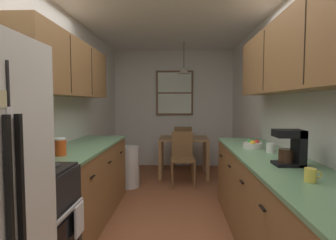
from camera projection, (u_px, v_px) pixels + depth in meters
The scene contains 24 objects.
ground_plane at pixel (169, 213), 3.42m from camera, with size 12.00×12.00×0.00m, color brown.
wall_left at pixel (62, 113), 3.39m from camera, with size 0.10×9.00×2.55m, color silver.
wall_right at pixel (279, 113), 3.28m from camera, with size 0.10×9.00×2.55m, color silver.
wall_back at pixel (173, 108), 5.97m from camera, with size 4.40×0.10×2.55m, color silver.
ceiling_slab at pixel (169, 5), 3.25m from camera, with size 4.40×9.00×0.08m, color white.
stove_range at pixel (23, 232), 1.93m from camera, with size 0.66×0.63×1.10m.
microwave_over_range at pixel (1, 72), 1.86m from camera, with size 0.39×0.60×0.32m.
counter_left at pixel (84, 182), 3.20m from camera, with size 0.64×1.91×0.90m.
upper_cabinets_left at pixel (68, 68), 3.07m from camera, with size 0.33×1.99×0.63m.
counter_right at pixel (276, 210), 2.39m from camera, with size 0.64×3.00×0.90m.
upper_cabinets_right at pixel (300, 52), 2.24m from camera, with size 0.33×2.68×0.65m.
dining_table at pixel (184, 144), 5.14m from camera, with size 0.91×0.75×0.74m.
dining_chair_near at pixel (183, 156), 4.56m from camera, with size 0.42×0.42×0.90m.
dining_chair_far at pixel (183, 145), 5.72m from camera, with size 0.41×0.41×0.90m.
pendant_light at pixel (184, 71), 5.05m from camera, with size 0.26×0.26×0.60m.
back_window at pixel (175, 93), 5.88m from camera, with size 0.81×0.05×0.97m.
trash_bin at pixel (129, 167), 4.45m from camera, with size 0.34×0.34×0.68m, color silver.
storage_canister at pixel (60, 147), 2.55m from camera, with size 0.11×0.11×0.17m.
dish_towel at pixel (79, 219), 2.07m from camera, with size 0.02×0.16×0.24m, color white.
coffee_maker at pixel (292, 147), 2.14m from camera, with size 0.22×0.18×0.29m.
mug_by_coffeemaker at pixel (271, 148), 2.69m from camera, with size 0.13×0.09×0.10m.
mug_spare at pixel (311, 175), 1.70m from camera, with size 0.11×0.07×0.09m.
fruit_bowl at pixel (253, 145), 2.97m from camera, with size 0.22×0.22×0.09m.
table_serving_bowl at pixel (181, 136), 5.19m from camera, with size 0.17×0.17×0.06m, color #4C7299.
Camera 1 is at (0.13, -2.33, 1.40)m, focal length 28.67 mm.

